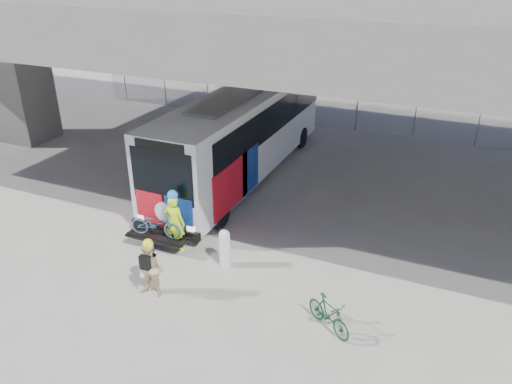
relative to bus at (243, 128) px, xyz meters
The scene contains 8 objects.
ground 5.10m from the bus, 64.48° to the right, with size 160.00×160.00×0.00m, color #9E9991.
bus is the anchor object (origin of this frame).
overpass 4.87m from the bus, ahead, with size 40.00×16.00×7.95m.
chainlink_fence 8.09m from the bus, 75.64° to the left, with size 30.00×0.06×30.00m.
bollard 7.13m from the bus, 69.76° to the right, with size 0.33×0.33×1.25m.
cyclist_hivis 6.44m from the bus, 85.07° to the right, with size 0.71×0.47×2.10m.
cyclist_tan 8.84m from the bus, 81.88° to the right, with size 0.84×0.67×1.81m.
bike_parked 10.23m from the bus, 52.85° to the right, with size 0.44×1.54×0.93m, color #164526.
Camera 1 is at (6.42, -13.70, 8.65)m, focal length 35.00 mm.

